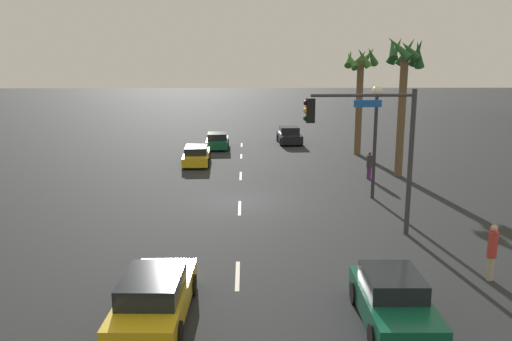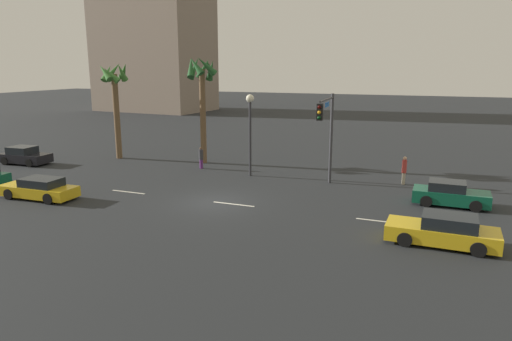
{
  "view_description": "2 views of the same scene",
  "coord_description": "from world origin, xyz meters",
  "px_view_note": "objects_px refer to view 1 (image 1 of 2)",
  "views": [
    {
      "loc": [
        25.53,
        0.26,
        7.02
      ],
      "look_at": [
        1.49,
        0.79,
        1.92
      ],
      "focal_mm": 36.67,
      "sensor_mm": 36.0,
      "label": 1
    },
    {
      "loc": [
        11.46,
        -22.85,
        7.61
      ],
      "look_at": [
        1.85,
        1.79,
        1.64
      ],
      "focal_mm": 32.34,
      "sensor_mm": 36.0,
      "label": 2
    }
  ],
  "objects_px": {
    "palm_tree_0": "(404,72)",
    "car_0": "(217,141)",
    "car_1": "(289,136)",
    "streetlamp": "(376,120)",
    "car_4": "(197,155)",
    "traffic_signal": "(375,138)",
    "car_2": "(154,297)",
    "pedestrian_0": "(369,165)",
    "pedestrian_1": "(492,250)",
    "car_3": "(393,301)",
    "palm_tree_1": "(360,77)"
  },
  "relations": [
    {
      "from": "palm_tree_0",
      "to": "car_0",
      "type": "bearing_deg",
      "value": -132.21
    },
    {
      "from": "car_1",
      "to": "streetlamp",
      "type": "relative_size",
      "value": 0.7
    },
    {
      "from": "car_4",
      "to": "traffic_signal",
      "type": "distance_m",
      "value": 17.73
    },
    {
      "from": "car_1",
      "to": "car_4",
      "type": "bearing_deg",
      "value": -38.67
    },
    {
      "from": "car_2",
      "to": "pedestrian_0",
      "type": "distance_m",
      "value": 19.82
    },
    {
      "from": "pedestrian_1",
      "to": "car_2",
      "type": "bearing_deg",
      "value": -77.24
    },
    {
      "from": "car_2",
      "to": "car_3",
      "type": "bearing_deg",
      "value": 86.63
    },
    {
      "from": "car_0",
      "to": "car_2",
      "type": "relative_size",
      "value": 0.88
    },
    {
      "from": "traffic_signal",
      "to": "streetlamp",
      "type": "relative_size",
      "value": 1.03
    },
    {
      "from": "car_2",
      "to": "pedestrian_0",
      "type": "height_order",
      "value": "pedestrian_0"
    },
    {
      "from": "car_3",
      "to": "pedestrian_1",
      "type": "bearing_deg",
      "value": 124.79
    },
    {
      "from": "car_4",
      "to": "palm_tree_1",
      "type": "bearing_deg",
      "value": 106.08
    },
    {
      "from": "car_4",
      "to": "palm_tree_1",
      "type": "xyz_separation_m",
      "value": [
        -3.42,
        11.86,
        5.24
      ]
    },
    {
      "from": "car_1",
      "to": "traffic_signal",
      "type": "distance_m",
      "value": 24.43
    },
    {
      "from": "car_2",
      "to": "streetlamp",
      "type": "bearing_deg",
      "value": 144.44
    },
    {
      "from": "car_0",
      "to": "car_4",
      "type": "height_order",
      "value": "car_0"
    },
    {
      "from": "car_2",
      "to": "car_0",
      "type": "bearing_deg",
      "value": 179.43
    },
    {
      "from": "pedestrian_0",
      "to": "palm_tree_1",
      "type": "relative_size",
      "value": 0.21
    },
    {
      "from": "car_0",
      "to": "streetlamp",
      "type": "bearing_deg",
      "value": 29.12
    },
    {
      "from": "streetlamp",
      "to": "car_4",
      "type": "bearing_deg",
      "value": -133.39
    },
    {
      "from": "car_0",
      "to": "palm_tree_1",
      "type": "relative_size",
      "value": 0.51
    },
    {
      "from": "car_0",
      "to": "traffic_signal",
      "type": "bearing_deg",
      "value": 18.75
    },
    {
      "from": "palm_tree_0",
      "to": "car_2",
      "type": "bearing_deg",
      "value": -33.69
    },
    {
      "from": "car_2",
      "to": "pedestrian_1",
      "type": "height_order",
      "value": "pedestrian_1"
    },
    {
      "from": "traffic_signal",
      "to": "streetlamp",
      "type": "bearing_deg",
      "value": 165.71
    },
    {
      "from": "traffic_signal",
      "to": "palm_tree_1",
      "type": "relative_size",
      "value": 0.73
    },
    {
      "from": "traffic_signal",
      "to": "car_1",
      "type": "bearing_deg",
      "value": -176.93
    },
    {
      "from": "car_1",
      "to": "car_2",
      "type": "bearing_deg",
      "value": -11.52
    },
    {
      "from": "streetlamp",
      "to": "palm_tree_1",
      "type": "height_order",
      "value": "palm_tree_1"
    },
    {
      "from": "car_3",
      "to": "pedestrian_1",
      "type": "height_order",
      "value": "pedestrian_1"
    },
    {
      "from": "car_1",
      "to": "car_2",
      "type": "height_order",
      "value": "car_1"
    },
    {
      "from": "car_3",
      "to": "streetlamp",
      "type": "xyz_separation_m",
      "value": [
        -13.14,
        2.62,
        3.43
      ]
    },
    {
      "from": "palm_tree_0",
      "to": "traffic_signal",
      "type": "bearing_deg",
      "value": -21.54
    },
    {
      "from": "traffic_signal",
      "to": "palm_tree_0",
      "type": "distance_m",
      "value": 12.09
    },
    {
      "from": "car_3",
      "to": "car_2",
      "type": "bearing_deg",
      "value": -93.37
    },
    {
      "from": "traffic_signal",
      "to": "pedestrian_1",
      "type": "relative_size",
      "value": 3.15
    },
    {
      "from": "pedestrian_1",
      "to": "palm_tree_0",
      "type": "bearing_deg",
      "value": 174.35
    },
    {
      "from": "car_3",
      "to": "traffic_signal",
      "type": "distance_m",
      "value": 8.15
    },
    {
      "from": "car_3",
      "to": "palm_tree_1",
      "type": "height_order",
      "value": "palm_tree_1"
    },
    {
      "from": "palm_tree_1",
      "to": "car_0",
      "type": "bearing_deg",
      "value": -105.77
    },
    {
      "from": "car_1",
      "to": "pedestrian_1",
      "type": "relative_size",
      "value": 2.15
    },
    {
      "from": "traffic_signal",
      "to": "pedestrian_0",
      "type": "relative_size",
      "value": 3.56
    },
    {
      "from": "streetlamp",
      "to": "pedestrian_1",
      "type": "xyz_separation_m",
      "value": [
        10.39,
        1.33,
        -3.05
      ]
    },
    {
      "from": "car_0",
      "to": "palm_tree_0",
      "type": "xyz_separation_m",
      "value": [
        10.62,
        11.71,
        5.75
      ]
    },
    {
      "from": "car_2",
      "to": "streetlamp",
      "type": "height_order",
      "value": "streetlamp"
    },
    {
      "from": "car_4",
      "to": "palm_tree_0",
      "type": "bearing_deg",
      "value": 72.01
    },
    {
      "from": "car_2",
      "to": "traffic_signal",
      "type": "height_order",
      "value": "traffic_signal"
    },
    {
      "from": "streetlamp",
      "to": "pedestrian_1",
      "type": "bearing_deg",
      "value": 7.31
    },
    {
      "from": "car_1",
      "to": "palm_tree_1",
      "type": "xyz_separation_m",
      "value": [
        5.54,
        4.69,
        5.18
      ]
    },
    {
      "from": "car_2",
      "to": "car_3",
      "type": "xyz_separation_m",
      "value": [
        0.38,
        6.49,
        -0.0
      ]
    }
  ]
}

